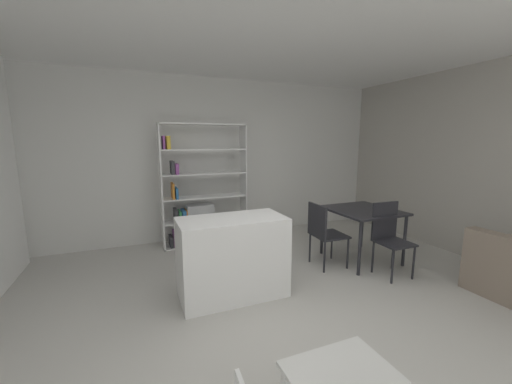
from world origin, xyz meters
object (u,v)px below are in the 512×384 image
at_px(open_bookshelf, 198,193).
at_px(dining_chair_near, 389,233).
at_px(dining_chair_island_side, 323,230).
at_px(kitchen_island, 232,257).
at_px(dining_table, 362,215).

bearing_deg(open_bookshelf, dining_chair_near, -45.22).
distance_m(open_bookshelf, dining_chair_near, 2.98).
relative_size(dining_chair_near, dining_chair_island_side, 1.06).
xyz_separation_m(open_bookshelf, dining_chair_island_side, (1.41, -1.59, -0.35)).
bearing_deg(open_bookshelf, dining_chair_island_side, -48.48).
bearing_deg(dining_chair_island_side, dining_chair_near, -124.70).
xyz_separation_m(open_bookshelf, dining_chair_near, (2.09, -2.10, -0.33)).
xyz_separation_m(kitchen_island, dining_table, (2.08, 0.28, 0.23)).
xyz_separation_m(open_bookshelf, dining_table, (2.08, -1.60, -0.20)).
relative_size(dining_table, dining_chair_near, 1.01).
bearing_deg(open_bookshelf, kitchen_island, -90.07).
xyz_separation_m(dining_table, dining_chair_island_side, (-0.67, 0.00, -0.15)).
height_order(open_bookshelf, dining_table, open_bookshelf).
bearing_deg(dining_table, dining_chair_island_side, 179.67).
relative_size(open_bookshelf, dining_table, 2.10).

